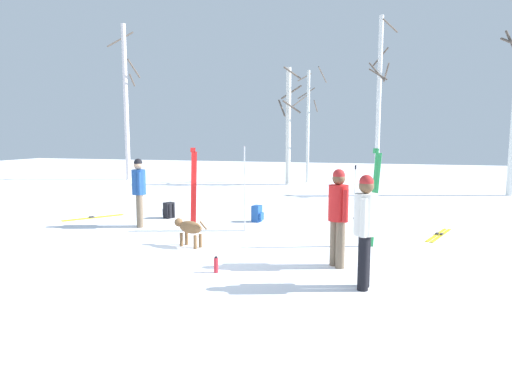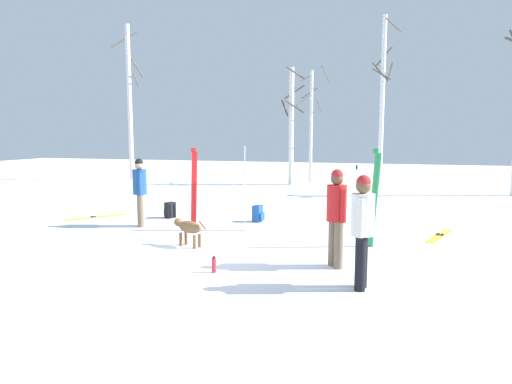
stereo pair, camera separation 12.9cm
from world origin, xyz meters
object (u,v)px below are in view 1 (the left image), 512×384
ski_poles_0 (355,191)px  birch_tree_0 (126,101)px  ski_pair_lying_1 (93,218)px  ski_pair_planted_2 (245,189)px  person_0 (338,211)px  person_1 (139,188)px  ski_pair_planted_1 (194,190)px  birch_tree_3 (379,99)px  water_bottle_0 (216,265)px  backpack_1 (169,210)px  birch_tree_2 (308,123)px  person_2 (365,224)px  birch_tree_1 (288,124)px  backpack_0 (257,214)px  ski_pair_planted_0 (374,198)px  ski_pair_lying_0 (439,235)px  dog (189,228)px

ski_poles_0 → birch_tree_0: (-12.01, 8.42, 3.24)m
ski_pair_lying_1 → ski_poles_0: ski_poles_0 is taller
ski_pair_planted_2 → person_0: bearing=-44.8°
ski_pair_planted_2 → birch_tree_0: birch_tree_0 is taller
person_1 → ski_pair_planted_1: ski_pair_planted_1 is taller
ski_poles_0 → birch_tree_3: birch_tree_3 is taller
person_0 → water_bottle_0: size_ratio=6.24×
backpack_1 → birch_tree_2: birch_tree_2 is taller
person_0 → ski_pair_planted_1: bearing=150.2°
birch_tree_0 → birch_tree_2: size_ratio=1.45×
person_2 → birch_tree_1: bearing=106.1°
ski_pair_planted_2 → backpack_1: bearing=157.7°
backpack_1 → ski_pair_lying_1: bearing=-164.4°
person_0 → water_bottle_0: (-1.92, -0.89, -0.85)m
ski_poles_0 → backpack_0: ski_poles_0 is taller
backpack_1 → birch_tree_0: birch_tree_0 is taller
person_1 → ski_pair_planted_1: bearing=-4.1°
ski_pair_planted_2 → backpack_1: 2.85m
ski_pair_planted_0 → birch_tree_0: (-12.55, 11.23, 3.03)m
ski_pair_lying_0 → birch_tree_3: (-1.54, 10.66, 3.93)m
ski_pair_planted_0 → ski_pair_planted_2: bearing=165.6°
birch_tree_1 → birch_tree_3: birch_tree_3 is taller
person_0 → ski_pair_planted_0: ski_pair_planted_0 is taller
person_0 → birch_tree_3: (0.48, 13.79, 2.96)m
person_0 → ski_pair_lying_0: size_ratio=1.05×
ski_pair_planted_2 → ski_pair_lying_1: 4.69m
birch_tree_2 → birch_tree_3: bearing=-3.6°
person_0 → ski_pair_planted_1: 4.14m
person_2 → ski_pair_planted_0: size_ratio=0.85×
dog → ski_poles_0: (3.11, 3.82, 0.41)m
ski_pair_lying_1 → person_1: bearing=-20.9°
ski_poles_0 → birch_tree_3: 9.86m
person_0 → backpack_1: size_ratio=3.90×
person_1 → backpack_0: bearing=28.0°
ski_pair_planted_1 → birch_tree_2: 12.11m
person_1 → ski_poles_0: bearing=23.9°
ski_pair_planted_0 → birch_tree_0: 17.11m
person_2 → birch_tree_0: (-12.47, 13.90, 3.05)m
ski_pair_lying_0 → ski_pair_lying_1: size_ratio=1.13×
birch_tree_0 → water_bottle_0: bearing=-53.8°
birch_tree_3 → dog: bearing=-105.1°
ski_pair_planted_1 → ski_poles_0: ski_pair_planted_1 is taller
person_2 → birch_tree_2: 15.49m
person_2 → dog: bearing=155.2°
ski_pair_lying_0 → backpack_1: size_ratio=3.70×
ski_pair_planted_2 → backpack_1: ski_pair_planted_2 is taller
birch_tree_0 → ski_poles_0: bearing=-35.0°
backpack_0 → backpack_1: bearing=-176.8°
dog → birch_tree_3: birch_tree_3 is taller
birch_tree_0 → birch_tree_3: (12.45, 0.91, -0.10)m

